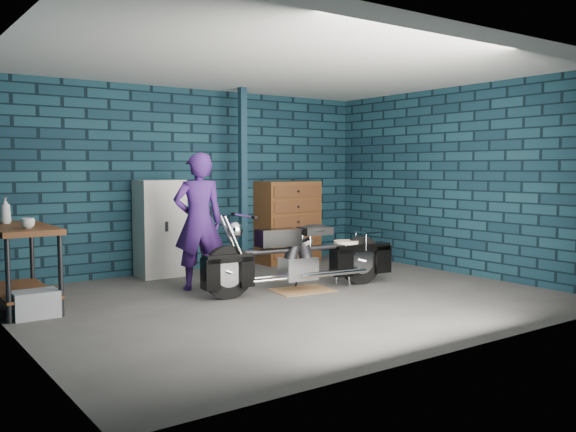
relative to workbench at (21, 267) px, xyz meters
name	(u,v)px	position (x,y,z in m)	size (l,w,h in m)	color
ground	(289,298)	(2.68, -1.26, -0.46)	(6.00, 6.00, 0.00)	#504D4A
room_walls	(263,137)	(2.68, -0.70, 1.45)	(6.02, 5.01, 2.71)	#0F2633
support_post	(243,180)	(3.23, 0.69, 0.90)	(0.10, 0.10, 2.70)	#112938
workbench	(21,267)	(0.00, 0.00, 0.00)	(0.60, 1.40, 0.91)	brown
drip_mat	(302,290)	(3.08, -0.98, -0.45)	(0.73, 0.55, 0.01)	brown
motorcycle	(302,251)	(3.08, -0.98, 0.04)	(2.25, 0.61, 0.99)	black
person	(198,222)	(2.06, -0.16, 0.40)	(0.63, 0.41, 1.72)	#3F1C6C
storage_bin	(35,304)	(0.02, -0.50, -0.32)	(0.44, 0.32, 0.28)	#96989E
locker	(160,228)	(2.04, 0.97, 0.23)	(0.64, 0.45, 1.36)	beige
tool_chest	(288,222)	(4.25, 0.97, 0.20)	(0.99, 0.55, 1.31)	brown
shop_stool	(346,263)	(3.76, -1.03, -0.16)	(0.32, 0.32, 0.58)	beige
cup_a	(28,223)	(0.00, -0.39, 0.51)	(0.14, 0.14, 0.11)	beige
bottle	(5,210)	(-0.07, 0.35, 0.60)	(0.11, 0.11, 0.30)	#96989E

